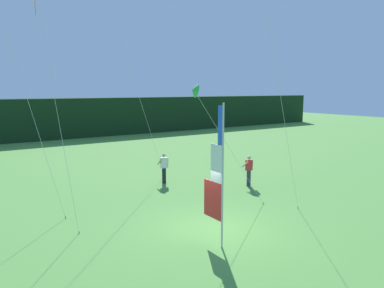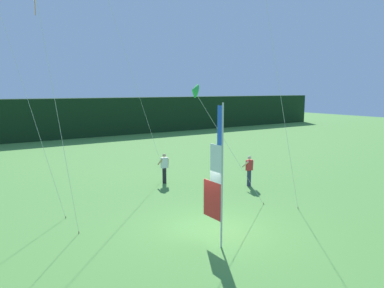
% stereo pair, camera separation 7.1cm
% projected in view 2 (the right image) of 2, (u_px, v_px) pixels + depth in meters
% --- Properties ---
extents(ground_plane, '(120.00, 120.00, 0.00)m').
position_uv_depth(ground_plane, '(213.00, 230.00, 13.54)').
color(ground_plane, '#518E3D').
extents(distant_treeline, '(80.00, 2.40, 4.26)m').
position_uv_depth(distant_treeline, '(40.00, 119.00, 37.58)').
color(distant_treeline, black).
rests_on(distant_treeline, ground).
extents(banner_flag, '(0.06, 1.03, 4.78)m').
position_uv_depth(banner_flag, '(216.00, 178.00, 11.99)').
color(banner_flag, '#B7B7BC').
rests_on(banner_flag, ground).
extents(person_near_banner, '(0.55, 0.48, 1.68)m').
position_uv_depth(person_near_banner, '(164.00, 167.00, 20.20)').
color(person_near_banner, black).
rests_on(person_near_banner, ground).
extents(person_mid_field, '(0.55, 0.48, 1.66)m').
position_uv_depth(person_mid_field, '(249.00, 170.00, 19.62)').
color(person_mid_field, '#2D334C').
rests_on(person_mid_field, ground).
extents(kite_green_delta_1, '(3.60, 1.06, 5.45)m').
position_uv_depth(kite_green_delta_1, '(195.00, 91.00, 14.59)').
color(kite_green_delta_1, brown).
rests_on(kite_green_delta_1, ground).
extents(kite_orange_diamond_4, '(1.15, 1.05, 9.08)m').
position_uv_depth(kite_orange_diamond_4, '(37.00, 4.00, 12.25)').
color(kite_orange_diamond_4, brown).
rests_on(kite_orange_diamond_4, ground).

